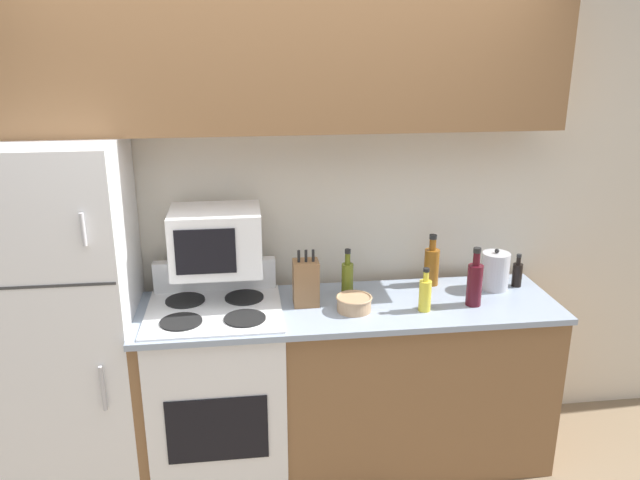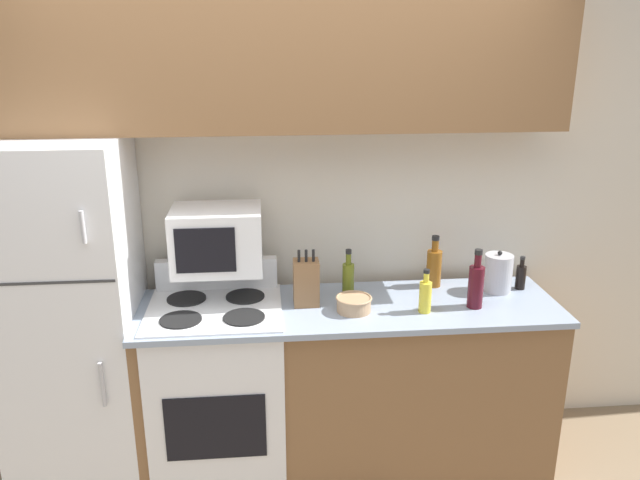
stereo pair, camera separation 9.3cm
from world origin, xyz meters
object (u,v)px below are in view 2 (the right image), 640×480
at_px(microwave, 217,239).
at_px(knife_block, 306,282).
at_px(bottle_wine_red, 476,285).
at_px(refrigerator, 72,320).
at_px(stove, 219,389).
at_px(bottle_soy_sauce, 521,276).
at_px(bottle_olive_oil, 348,279).
at_px(bottle_cooking_spray, 425,295).
at_px(bottle_whiskey, 434,266).
at_px(bowl, 354,303).
at_px(kettle, 498,273).

xyz_separation_m(microwave, knife_block, (0.43, -0.08, -0.21)).
xyz_separation_m(microwave, bottle_wine_red, (1.26, -0.19, -0.21)).
bearing_deg(refrigerator, bottle_wine_red, -3.60).
height_order(stove, bottle_soy_sauce, bottle_soy_sauce).
bearing_deg(bottle_olive_oil, bottle_cooking_spray, -30.79).
bearing_deg(bottle_cooking_spray, refrigerator, 174.70).
xyz_separation_m(microwave, bottle_olive_oil, (0.65, -0.02, -0.23)).
relative_size(refrigerator, bottle_olive_oil, 6.80).
height_order(bottle_whiskey, bottle_olive_oil, bottle_whiskey).
bearing_deg(bottle_soy_sauce, bowl, -167.71).
xyz_separation_m(refrigerator, bottle_olive_oil, (1.37, 0.05, 0.14)).
distance_m(refrigerator, kettle, 2.16).
height_order(refrigerator, knife_block, refrigerator).
relative_size(bottle_cooking_spray, bottle_olive_oil, 0.85).
height_order(knife_block, bottle_soy_sauce, knife_block).
bearing_deg(stove, bottle_whiskey, 10.21).
xyz_separation_m(bottle_whiskey, bottle_cooking_spray, (-0.13, -0.32, -0.02)).
height_order(stove, knife_block, knife_block).
distance_m(knife_block, bottle_cooking_spray, 0.58).
height_order(refrigerator, bottle_olive_oil, refrigerator).
bearing_deg(stove, bowl, -6.49).
relative_size(microwave, bottle_wine_red, 1.45).
xyz_separation_m(bottle_cooking_spray, bottle_olive_oil, (-0.35, 0.21, 0.02)).
bearing_deg(kettle, knife_block, -175.59).
height_order(refrigerator, bottle_soy_sauce, refrigerator).
height_order(bowl, bottle_olive_oil, bottle_olive_oil).
relative_size(bottle_wine_red, kettle, 1.35).
height_order(bottle_cooking_spray, bottle_olive_oil, bottle_olive_oil).
bearing_deg(bottle_wine_red, bottle_olive_oil, 164.20).
bearing_deg(knife_block, bottle_whiskey, 14.42).
relative_size(microwave, bottle_olive_oil, 1.67).
bearing_deg(bottle_cooking_spray, bottle_soy_sauce, 22.65).
height_order(microwave, bottle_wine_red, microwave).
bearing_deg(bottle_soy_sauce, bottle_olive_oil, -177.88).
bearing_deg(bottle_olive_oil, refrigerator, -177.99).
bearing_deg(bowl, stove, 173.51).
bearing_deg(bottle_whiskey, refrigerator, -174.86).
relative_size(stove, bottle_soy_sauce, 6.08).
height_order(stove, kettle, kettle).
bearing_deg(bottle_cooking_spray, kettle, 26.72).
height_order(bottle_olive_oil, bottle_soy_sauce, bottle_olive_oil).
height_order(stove, bowl, stove).
relative_size(stove, microwave, 2.52).
relative_size(bowl, bottle_whiskey, 0.63).
relative_size(stove, bottle_cooking_spray, 4.98).
bearing_deg(bottle_wine_red, microwave, 171.46).
height_order(bottle_olive_oil, kettle, bottle_olive_oil).
distance_m(refrigerator, bottle_wine_red, 1.98).
relative_size(refrigerator, bottle_wine_red, 5.89).
bearing_deg(microwave, bottle_soy_sauce, 0.63).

